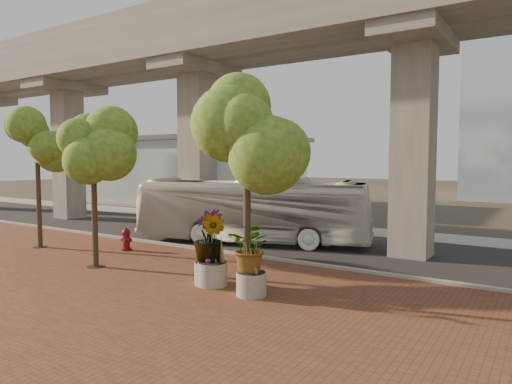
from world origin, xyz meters
The scene contains 16 objects.
ground centered at (0.00, 0.00, 0.00)m, with size 160.00×160.00×0.00m, color #363127.
brick_plaza centered at (0.00, -8.00, 0.03)m, with size 70.00×13.00×0.06m, color brown.
asphalt_road centered at (0.00, 2.00, 0.02)m, with size 90.00×8.00×0.04m, color black.
curb_strip centered at (0.00, -2.00, 0.08)m, with size 70.00×0.25×0.16m, color #99958E.
far_sidewalk centered at (0.00, 7.50, 0.03)m, with size 90.00×3.00×0.06m, color #99958E.
transit_viaduct centered at (0.00, 2.00, 7.29)m, with size 72.00×5.60×12.40m.
station_pavilion centered at (-20.00, 16.00, 3.22)m, with size 23.00×13.00×6.30m.
transit_bus centered at (-1.58, 0.96, 1.64)m, with size 2.77×11.80×3.29m, color silver.
fire_hydrant centered at (-5.27, -3.95, 0.56)m, with size 0.52×0.47×1.05m.
planter_front centered at (3.41, -6.64, 1.43)m, with size 2.05×2.05×2.26m.
planter_right centered at (1.50, -6.35, 1.57)m, with size 2.33×2.33×2.49m.
planter_left centered at (1.71, -6.41, 1.53)m, with size 2.20×2.20×2.42m.
street_tree_far_west centered at (-9.30, -5.67, 5.08)m, with size 3.45×3.45×6.61m.
street_tree_near_west centered at (-3.74, -6.81, 4.65)m, with size 3.10×3.10×6.03m.
street_tree_near_east centered at (3.25, -6.65, 5.03)m, with size 4.17×4.17×6.89m.
streetlamp_west centered at (-9.95, 6.28, 4.82)m, with size 0.41×1.20×8.25m.
Camera 1 is at (10.99, -18.08, 4.22)m, focal length 32.00 mm.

